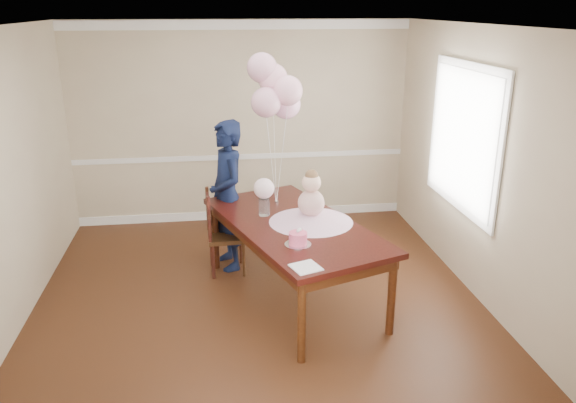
{
  "coord_description": "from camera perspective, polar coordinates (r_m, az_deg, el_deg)",
  "views": [
    {
      "loc": [
        -0.4,
        -4.98,
        2.88
      ],
      "look_at": [
        0.31,
        0.15,
        1.05
      ],
      "focal_mm": 35.0,
      "sensor_mm": 36.0,
      "label": 1
    }
  ],
  "objects": [
    {
      "name": "balloon_d",
      "position": [
        5.88,
        -2.66,
        13.42
      ],
      "size": [
        0.31,
        0.31,
        0.31
      ],
      "primitive_type": "sphere",
      "color": "#DD9CB3",
      "rests_on": "balloon_ribbon_d"
    },
    {
      "name": "balloon_ribbon_a",
      "position": [
        5.96,
        -1.69,
        4.09
      ],
      "size": [
        0.1,
        0.04,
        0.92
      ],
      "primitive_type": "cylinder",
      "rotation": [
        0.0,
        -0.1,
        0.34
      ],
      "color": "white",
      "rests_on": "balloon_weight"
    },
    {
      "name": "table_leg_br",
      "position": [
        6.77,
        -0.01,
        -2.17
      ],
      "size": [
        0.1,
        0.1,
        0.77
      ],
      "primitive_type": "cylinder",
      "rotation": [
        0.0,
        0.0,
        0.34
      ],
      "color": "black",
      "rests_on": "floor"
    },
    {
      "name": "crown_molding",
      "position": [
        7.49,
        -5.06,
        17.46
      ],
      "size": [
        4.5,
        0.02,
        0.12
      ],
      "primitive_type": "cube",
      "color": "white",
      "rests_on": "wall_back"
    },
    {
      "name": "balloon_ribbon_c",
      "position": [
        6.0,
        -1.36,
        5.31
      ],
      "size": [
        0.02,
        0.11,
        1.14
      ],
      "primitive_type": "cylinder",
      "rotation": [
        -0.09,
        0.02,
        0.34
      ],
      "color": "white",
      "rests_on": "balloon_weight"
    },
    {
      "name": "balloon_a",
      "position": [
        5.8,
        -2.25,
        10.03
      ],
      "size": [
        0.31,
        0.31,
        0.31
      ],
      "primitive_type": "sphere",
      "color": "#E09FB5",
      "rests_on": "balloon_ribbon_a"
    },
    {
      "name": "wall_left",
      "position": [
        5.53,
        -27.09,
        1.21
      ],
      "size": [
        0.02,
        5.0,
        2.7
      ],
      "primitive_type": "cube",
      "color": "tan",
      "rests_on": "floor"
    },
    {
      "name": "balloon_c",
      "position": [
        5.92,
        -1.56,
        12.4
      ],
      "size": [
        0.31,
        0.31,
        0.31
      ],
      "primitive_type": "sphere",
      "color": "#F4ADC1",
      "rests_on": "balloon_ribbon_c"
    },
    {
      "name": "baby_head",
      "position": [
        5.46,
        2.4,
        1.93
      ],
      "size": [
        0.19,
        0.19,
        0.19
      ],
      "primitive_type": "sphere",
      "color": "beige",
      "rests_on": "baby_torso"
    },
    {
      "name": "baby_skirt",
      "position": [
        5.58,
        2.35,
        -1.53
      ],
      "size": [
        1.07,
        1.07,
        0.11
      ],
      "primitive_type": "cone",
      "rotation": [
        0.0,
        0.0,
        0.34
      ],
      "color": "#E0A5C7",
      "rests_on": "dining_table_top"
    },
    {
      "name": "cake_platter",
      "position": [
        5.07,
        1.01,
        -4.38
      ],
      "size": [
        0.31,
        0.31,
        0.01
      ],
      "primitive_type": "cylinder",
      "rotation": [
        0.0,
        0.0,
        0.34
      ],
      "color": "silver",
      "rests_on": "dining_table_top"
    },
    {
      "name": "chair_slat_low",
      "position": [
        6.26,
        -8.03,
        -2.28
      ],
      "size": [
        0.04,
        0.38,
        0.05
      ],
      "primitive_type": "cube",
      "rotation": [
        0.0,
        0.0,
        0.04
      ],
      "color": "#32150D",
      "rests_on": "dining_chair_seat"
    },
    {
      "name": "window_frame",
      "position": [
        6.22,
        17.4,
        6.22
      ],
      "size": [
        0.02,
        1.66,
        1.56
      ],
      "primitive_type": "cube",
      "color": "white",
      "rests_on": "wall_right"
    },
    {
      "name": "table_apron",
      "position": [
        5.61,
        0.57,
        -3.22
      ],
      "size": [
        1.64,
        2.31,
        0.11
      ],
      "primitive_type": "cube",
      "rotation": [
        0.0,
        0.0,
        0.34
      ],
      "color": "black",
      "rests_on": "table_leg_fl"
    },
    {
      "name": "chair_rail_trim",
      "position": [
        7.74,
        -4.68,
        4.55
      ],
      "size": [
        4.5,
        0.02,
        0.07
      ],
      "primitive_type": "cube",
      "color": "white",
      "rests_on": "wall_back"
    },
    {
      "name": "chair_slat_mid",
      "position": [
        6.2,
        -8.09,
        -0.98
      ],
      "size": [
        0.04,
        0.38,
        0.05
      ],
      "primitive_type": "cube",
      "rotation": [
        0.0,
        0.0,
        0.04
      ],
      "color": "#35180E",
      "rests_on": "dining_chair_seat"
    },
    {
      "name": "wall_back",
      "position": [
        7.65,
        -4.78,
        7.83
      ],
      "size": [
        4.5,
        0.02,
        2.7
      ],
      "primitive_type": "cube",
      "color": "tan",
      "rests_on": "floor"
    },
    {
      "name": "roses_near",
      "position": [
        5.68,
        -2.46,
        1.34
      ],
      "size": [
        0.21,
        0.21,
        0.21
      ],
      "primitive_type": "sphere",
      "color": "#FED5DC",
      "rests_on": "rose_vase_near"
    },
    {
      "name": "chair_leg_bl",
      "position": [
        6.56,
        -7.78,
        -4.83
      ],
      "size": [
        0.04,
        0.04,
        0.41
      ],
      "primitive_type": "cylinder",
      "rotation": [
        0.0,
        0.0,
        0.04
      ],
      "color": "#34130E",
      "rests_on": "floor"
    },
    {
      "name": "balloon_weight",
      "position": [
        6.12,
        -1.18,
        -0.04
      ],
      "size": [
        0.06,
        0.06,
        0.02
      ],
      "primitive_type": "cylinder",
      "rotation": [
        0.0,
        0.0,
        0.34
      ],
      "color": "#BBBBC0",
      "rests_on": "dining_table_top"
    },
    {
      "name": "napkin",
      "position": [
        4.64,
        1.81,
        -6.69
      ],
      "size": [
        0.28,
        0.28,
        0.01
      ],
      "primitive_type": "cube",
      "rotation": [
        0.0,
        0.0,
        0.34
      ],
      "color": "white",
      "rests_on": "dining_table_top"
    },
    {
      "name": "table_leg_bl",
      "position": [
        6.42,
        -7.39,
        -3.56
      ],
      "size": [
        0.1,
        0.1,
        0.77
      ],
      "primitive_type": "cylinder",
      "rotation": [
        0.0,
        0.0,
        0.34
      ],
      "color": "black",
      "rests_on": "floor"
    },
    {
      "name": "table_leg_fr",
      "position": [
        5.22,
        10.48,
        -9.44
      ],
      "size": [
        0.1,
        0.1,
        0.77
      ],
      "primitive_type": "cylinder",
      "rotation": [
        0.0,
        0.0,
        0.34
      ],
      "color": "black",
      "rests_on": "floor"
    },
    {
      "name": "dining_table_top",
      "position": [
        5.58,
        0.58,
        -2.43
      ],
      "size": [
        1.78,
        2.45,
        0.06
      ],
      "primitive_type": "cube",
      "rotation": [
        0.0,
        0.0,
        0.34
      ],
      "color": "black",
      "rests_on": "table_leg_fl"
    },
    {
      "name": "rose_vase_near",
      "position": [
        5.75,
        -2.43,
        -0.55
      ],
      "size": [
        0.14,
        0.14,
        0.18
      ],
      "primitive_type": "cylinder",
      "rotation": [
        0.0,
        0.0,
        0.34
      ],
      "color": "silver",
      "rests_on": "dining_table_top"
    },
    {
      "name": "wall_right",
      "position": [
        5.84,
        19.42,
        3.15
      ],
      "size": [
        0.02,
        5.0,
        2.7
      ],
      "primitive_type": "cube",
      "color": "tan",
      "rests_on": "floor"
    },
    {
      "name": "baby_hair",
      "position": [
        5.44,
        2.41,
        2.6
      ],
      "size": [
        0.13,
        0.13,
        0.13
      ],
      "primitive_type": "sphere",
      "color": "brown",
      "rests_on": "baby_head"
    },
    {
      "name": "balloon_ribbon_b",
      "position": [
        5.97,
        -0.62,
        4.67
      ],
      "size": [
        0.13,
        0.02,
        1.03
      ],
      "primitive_type": "cylinder",
      "rotation": [
        0.05,
        0.1,
        0.34
      ],
      "color": "white",
      "rests_on": "balloon_weight"
    },
    {
      "name": "chair_leg_fl",
      "position": [
        6.25,
        -7.61,
        -6.09
      ],
      "size": [
        0.04,
        0.04,
        0.41
      ],
      "primitive_type": "cylinder",
      "rotation": [
        0.0,
        0.0,
        0.04
      ],
      "color": "#34130E",
      "rests_on": "floor"
    },
    {
      "name": "woman",
      "position": [
        6.31,
        -6.18,
        0.58
      ],
      "size": [
        0.57,
        0.71,
        1.71
      ],
      "primitive_type": "imported",
      "rotation": [
        0.0,
        0.0,
        -1.29
      ],
      "color": "#0E1633",
      "rests_on": "floor"
    },
    {
      "name": "table_leg_fl",
      "position": [
        4.77,
        1.39,
        -12.08
      ],
      "size": [
        0.1,
        0.1,
        0.77
      ],
      "primitive_type": "cylinder",
      "rotation": [
        0.0,
        0.0,
        0.34
      ],
      "color": "black",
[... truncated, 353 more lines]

